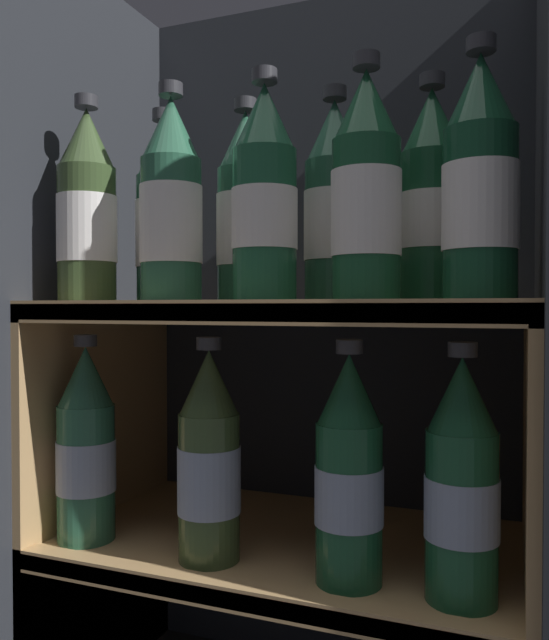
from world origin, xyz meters
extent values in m
cube|color=#23262B|center=(0.00, 0.33, 0.49)|extent=(0.60, 0.02, 0.97)
cube|color=#23262B|center=(-0.29, 0.16, 0.49)|extent=(0.02, 0.36, 0.97)
cube|color=#23262B|center=(0.29, 0.16, 0.49)|extent=(0.02, 0.36, 0.97)
cube|color=tan|center=(0.00, 0.16, 0.24)|extent=(0.56, 0.32, 0.02)
cube|color=tan|center=(0.00, 0.01, 0.24)|extent=(0.56, 0.02, 0.03)
cube|color=tan|center=(-0.27, 0.16, 0.11)|extent=(0.01, 0.32, 0.23)
cube|color=tan|center=(0.00, 0.16, 0.52)|extent=(0.56, 0.32, 0.02)
cube|color=tan|center=(0.00, 0.01, 0.52)|extent=(0.56, 0.02, 0.03)
cube|color=tan|center=(-0.27, 0.16, 0.26)|extent=(0.01, 0.32, 0.51)
cube|color=tan|center=(0.27, 0.16, 0.26)|extent=(0.01, 0.32, 0.51)
cylinder|color=#384C28|center=(-0.22, 0.06, 0.61)|extent=(0.07, 0.07, 0.16)
cylinder|color=white|center=(-0.22, 0.06, 0.62)|extent=(0.07, 0.07, 0.08)
cone|color=#384C28|center=(-0.22, 0.06, 0.73)|extent=(0.07, 0.07, 0.07)
cylinder|color=#333338|center=(-0.22, 0.06, 0.77)|extent=(0.03, 0.03, 0.01)
cylinder|color=#285B42|center=(-0.11, 0.06, 0.61)|extent=(0.07, 0.07, 0.16)
cylinder|color=white|center=(-0.11, 0.06, 0.62)|extent=(0.07, 0.07, 0.09)
cone|color=#285B42|center=(-0.11, 0.06, 0.73)|extent=(0.07, 0.07, 0.07)
cylinder|color=#333338|center=(-0.11, 0.06, 0.77)|extent=(0.03, 0.03, 0.01)
cylinder|color=#1E5638|center=(0.01, 0.06, 0.61)|extent=(0.07, 0.07, 0.16)
cylinder|color=white|center=(0.01, 0.06, 0.62)|extent=(0.07, 0.07, 0.06)
cone|color=#1E5638|center=(0.01, 0.06, 0.73)|extent=(0.07, 0.07, 0.07)
cylinder|color=#333338|center=(0.01, 0.06, 0.77)|extent=(0.03, 0.03, 0.01)
cylinder|color=#194C2D|center=(0.12, 0.06, 0.61)|extent=(0.07, 0.07, 0.16)
cylinder|color=white|center=(0.12, 0.06, 0.62)|extent=(0.07, 0.07, 0.08)
cone|color=#194C2D|center=(0.12, 0.06, 0.73)|extent=(0.07, 0.07, 0.07)
cylinder|color=#333338|center=(0.12, 0.06, 0.77)|extent=(0.03, 0.03, 0.01)
cylinder|color=#144228|center=(0.23, 0.06, 0.61)|extent=(0.07, 0.07, 0.16)
cylinder|color=white|center=(0.23, 0.06, 0.62)|extent=(0.07, 0.07, 0.08)
cone|color=#144228|center=(0.23, 0.06, 0.73)|extent=(0.07, 0.07, 0.07)
cylinder|color=#333338|center=(0.23, 0.06, 0.77)|extent=(0.03, 0.03, 0.01)
cylinder|color=#1E5638|center=(-0.16, 0.14, 0.61)|extent=(0.07, 0.07, 0.16)
cylinder|color=white|center=(-0.16, 0.14, 0.62)|extent=(0.07, 0.07, 0.08)
cone|color=#1E5638|center=(-0.16, 0.14, 0.73)|extent=(0.07, 0.07, 0.07)
cylinder|color=#333338|center=(-0.16, 0.14, 0.77)|extent=(0.03, 0.03, 0.01)
cylinder|color=#285B42|center=(-0.05, 0.14, 0.61)|extent=(0.07, 0.07, 0.16)
cylinder|color=white|center=(-0.05, 0.14, 0.62)|extent=(0.07, 0.07, 0.09)
cone|color=#285B42|center=(-0.05, 0.14, 0.73)|extent=(0.07, 0.07, 0.07)
cylinder|color=#333338|center=(-0.05, 0.14, 0.77)|extent=(0.03, 0.03, 0.01)
cylinder|color=#285B42|center=(0.06, 0.14, 0.61)|extent=(0.07, 0.07, 0.16)
cylinder|color=white|center=(0.06, 0.14, 0.62)|extent=(0.07, 0.07, 0.08)
cone|color=#285B42|center=(0.06, 0.14, 0.73)|extent=(0.07, 0.07, 0.07)
cylinder|color=#333338|center=(0.06, 0.14, 0.77)|extent=(0.03, 0.03, 0.01)
cylinder|color=#194C2D|center=(0.17, 0.14, 0.61)|extent=(0.07, 0.07, 0.16)
cylinder|color=white|center=(0.17, 0.14, 0.62)|extent=(0.07, 0.07, 0.06)
cone|color=#194C2D|center=(0.17, 0.14, 0.73)|extent=(0.07, 0.07, 0.07)
cylinder|color=#333338|center=(0.17, 0.14, 0.77)|extent=(0.03, 0.03, 0.01)
cylinder|color=#285B42|center=(-0.23, 0.06, 0.33)|extent=(0.07, 0.07, 0.16)
cylinder|color=#8C99B2|center=(-0.23, 0.06, 0.33)|extent=(0.07, 0.07, 0.06)
cone|color=#285B42|center=(-0.23, 0.06, 0.44)|extent=(0.07, 0.07, 0.07)
cylinder|color=#333338|center=(-0.23, 0.06, 0.49)|extent=(0.03, 0.03, 0.01)
cylinder|color=#384C28|center=(-0.06, 0.06, 0.33)|extent=(0.07, 0.07, 0.16)
cylinder|color=#8C99B2|center=(-0.06, 0.06, 0.33)|extent=(0.07, 0.07, 0.07)
cone|color=#384C28|center=(-0.06, 0.06, 0.44)|extent=(0.07, 0.07, 0.07)
cylinder|color=#333338|center=(-0.06, 0.06, 0.49)|extent=(0.03, 0.03, 0.01)
cylinder|color=#194C2D|center=(0.10, 0.06, 0.33)|extent=(0.07, 0.07, 0.16)
cylinder|color=#8C99B2|center=(0.10, 0.06, 0.33)|extent=(0.07, 0.07, 0.06)
cone|color=#194C2D|center=(0.10, 0.06, 0.44)|extent=(0.07, 0.07, 0.07)
cylinder|color=#333338|center=(0.10, 0.06, 0.49)|extent=(0.03, 0.03, 0.01)
cylinder|color=#194C2D|center=(0.21, 0.06, 0.33)|extent=(0.07, 0.07, 0.16)
cylinder|color=#8C99B2|center=(0.21, 0.06, 0.33)|extent=(0.07, 0.07, 0.06)
cone|color=#194C2D|center=(0.21, 0.06, 0.44)|extent=(0.07, 0.07, 0.07)
cylinder|color=#333338|center=(0.21, 0.06, 0.49)|extent=(0.03, 0.03, 0.01)
camera|label=1|loc=(0.26, -0.55, 0.53)|focal=35.00mm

